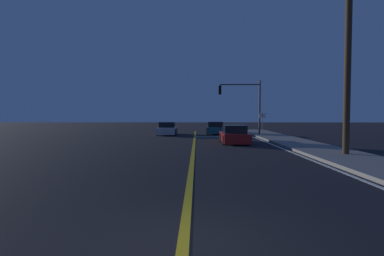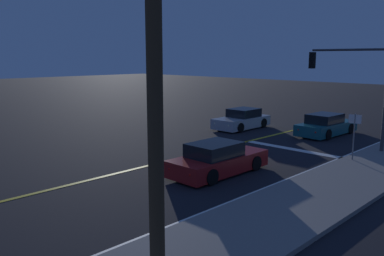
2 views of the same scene
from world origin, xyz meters
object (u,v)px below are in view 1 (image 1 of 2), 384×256
(utility_pole_right, at_px, (348,54))
(street_sign_corner, at_px, (262,121))
(traffic_signal_near_right, at_px, (244,99))
(car_distant_tail_teal, at_px, (215,128))
(car_mid_block_silver, at_px, (167,129))
(car_lead_oncoming_red, at_px, (234,135))

(utility_pole_right, bearing_deg, street_sign_corner, 96.17)
(traffic_signal_near_right, xyz_separation_m, street_sign_corner, (1.26, -2.80, -2.20))
(car_distant_tail_teal, relative_size, car_mid_block_silver, 1.09)
(car_lead_oncoming_red, distance_m, car_mid_block_silver, 11.06)
(car_distant_tail_teal, relative_size, street_sign_corner, 2.06)
(car_lead_oncoming_red, bearing_deg, street_sign_corner, 59.74)
(car_distant_tail_teal, xyz_separation_m, traffic_signal_near_right, (2.79, -2.72, 3.17))
(car_distant_tail_teal, bearing_deg, utility_pole_right, -71.65)
(car_distant_tail_teal, xyz_separation_m, car_mid_block_silver, (-5.18, -1.83, -0.00))
(car_lead_oncoming_red, xyz_separation_m, traffic_signal_near_right, (2.04, 8.45, 3.17))
(car_mid_block_silver, xyz_separation_m, street_sign_corner, (9.24, -3.69, 0.97))
(traffic_signal_near_right, distance_m, street_sign_corner, 3.78)
(car_mid_block_silver, bearing_deg, street_sign_corner, 157.47)
(car_distant_tail_teal, xyz_separation_m, utility_pole_right, (5.46, -18.48, 4.54))
(car_lead_oncoming_red, height_order, street_sign_corner, street_sign_corner)
(car_lead_oncoming_red, height_order, car_distant_tail_teal, same)
(car_distant_tail_teal, distance_m, street_sign_corner, 6.92)
(car_lead_oncoming_red, bearing_deg, car_distant_tail_teal, 93.89)
(car_distant_tail_teal, height_order, street_sign_corner, street_sign_corner)
(car_lead_oncoming_red, xyz_separation_m, car_mid_block_silver, (-5.93, 9.34, -0.00))
(car_mid_block_silver, relative_size, traffic_signal_near_right, 0.78)
(utility_pole_right, relative_size, street_sign_corner, 4.34)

